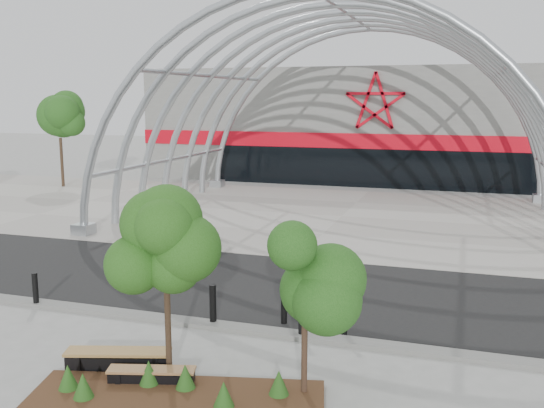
{
  "coord_description": "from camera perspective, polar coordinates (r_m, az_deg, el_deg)",
  "views": [
    {
      "loc": [
        5.87,
        -14.19,
        5.98
      ],
      "look_at": [
        0.0,
        4.0,
        2.6
      ],
      "focal_mm": 40.0,
      "sensor_mm": 36.0,
      "label": 1
    }
  ],
  "objects": [
    {
      "name": "kerb",
      "position": [
        16.24,
        -4.7,
        -11.38
      ],
      "size": [
        60.0,
        0.5,
        0.12
      ],
      "primitive_type": "cube",
      "color": "slate",
      "rests_on": "ground"
    },
    {
      "name": "bollard_0",
      "position": [
        18.89,
        -21.38,
        -7.53
      ],
      "size": [
        0.16,
        0.16,
        1.01
      ],
      "primitive_type": "cylinder",
      "color": "black",
      "rests_on": "ground"
    },
    {
      "name": "bollard_1",
      "position": [
        16.28,
        -5.58,
        -9.46
      ],
      "size": [
        0.18,
        0.18,
        1.12
      ],
      "primitive_type": "cylinder",
      "color": "black",
      "rests_on": "ground"
    },
    {
      "name": "bollard_4",
      "position": [
        15.56,
        6.82,
        -10.75
      ],
      "size": [
        0.15,
        0.15,
        0.96
      ],
      "primitive_type": "cylinder",
      "color": "black",
      "rests_on": "ground"
    },
    {
      "name": "street_tree_0",
      "position": [
        12.82,
        -10.0,
        -3.68
      ],
      "size": [
        1.82,
        1.82,
        4.14
      ],
      "color": "black",
      "rests_on": "ground"
    },
    {
      "name": "forecourt",
      "position": [
        30.84,
        6.58,
        -1.18
      ],
      "size": [
        60.0,
        17.0,
        0.04
      ],
      "primitive_type": "cube",
      "color": "#A39D94",
      "rests_on": "ground"
    },
    {
      "name": "bench_0",
      "position": [
        14.22,
        -14.25,
        -14.12
      ],
      "size": [
        2.36,
        1.15,
        0.48
      ],
      "color": "black",
      "rests_on": "ground"
    },
    {
      "name": "arena_building",
      "position": [
        48.04,
        10.95,
        7.47
      ],
      "size": [
        34.0,
        15.24,
        8.0
      ],
      "color": "slate",
      "rests_on": "ground"
    },
    {
      "name": "bench_1",
      "position": [
        13.44,
        -11.25,
        -15.71
      ],
      "size": [
        1.87,
        0.88,
        0.38
      ],
      "color": "black",
      "rests_on": "ground"
    },
    {
      "name": "street_tree_1",
      "position": [
        11.9,
        3.14,
        -6.31
      ],
      "size": [
        1.55,
        1.55,
        3.67
      ],
      "color": "#322017",
      "rests_on": "ground"
    },
    {
      "name": "road",
      "position": [
        19.57,
        -0.45,
        -7.73
      ],
      "size": [
        140.0,
        7.0,
        0.02
      ],
      "primitive_type": "cube",
      "color": "black",
      "rests_on": "ground"
    },
    {
      "name": "planting_bed",
      "position": [
        12.83,
        -9.33,
        -17.15
      ],
      "size": [
        6.14,
        3.09,
        0.62
      ],
      "color": "#3C2518",
      "rests_on": "ground"
    },
    {
      "name": "bg_tree_0",
      "position": [
        42.89,
        -19.4,
        7.68
      ],
      "size": [
        3.0,
        3.0,
        6.45
      ],
      "color": "black",
      "rests_on": "ground"
    },
    {
      "name": "bollard_3",
      "position": [
        15.46,
        2.76,
        -11.01
      ],
      "size": [
        0.14,
        0.14,
        0.86
      ],
      "primitive_type": "cylinder",
      "color": "black",
      "rests_on": "ground"
    },
    {
      "name": "ground",
      "position": [
        16.48,
        -4.36,
        -11.28
      ],
      "size": [
        140.0,
        140.0,
        0.0
      ],
      "primitive_type": "plane",
      "color": "gray",
      "rests_on": "ground"
    },
    {
      "name": "vault_canopy",
      "position": [
        30.84,
        6.58,
        -1.18
      ],
      "size": [
        20.8,
        15.8,
        20.36
      ],
      "color": "#A4AAAF",
      "rests_on": "ground"
    },
    {
      "name": "bollard_2",
      "position": [
        16.34,
        1.15,
        -9.51
      ],
      "size": [
        0.16,
        0.16,
        1.03
      ],
      "primitive_type": "cylinder",
      "color": "black",
      "rests_on": "ground"
    }
  ]
}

